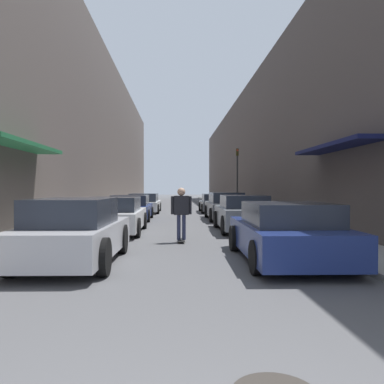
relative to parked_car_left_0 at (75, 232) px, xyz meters
name	(u,v)px	position (x,y,z in m)	size (l,w,h in m)	color
ground	(178,212)	(2.33, 16.49, -0.67)	(128.34, 128.34, 0.00)	#515154
curb_strip_left	(125,207)	(-1.96, 22.32, -0.61)	(1.80, 58.34, 0.12)	#A3A099
curb_strip_right	(230,207)	(6.62, 22.32, -0.61)	(1.80, 58.34, 0.12)	#A3A099
building_row_left	(88,134)	(-4.86, 22.32, 5.25)	(4.90, 58.34, 11.85)	#564C47
building_row_right	(265,150)	(9.52, 22.32, 4.02)	(4.90, 58.34, 9.39)	#564C47
parked_car_left_0	(75,232)	(0.00, 0.00, 0.00)	(1.86, 3.99, 1.40)	#B7B7BC
parked_car_left_1	(114,216)	(-0.05, 5.42, -0.05)	(2.09, 4.26, 1.29)	silver
parked_car_left_2	(131,208)	(-0.09, 10.82, -0.07)	(2.07, 4.00, 1.26)	navy
parked_car_left_3	(144,203)	(0.10, 16.55, -0.07)	(2.07, 4.76, 1.25)	silver
parked_car_right_0	(286,233)	(4.60, 0.12, -0.04)	(2.08, 4.34, 1.30)	navy
parked_car_right_1	(243,214)	(4.67, 5.84, -0.02)	(1.90, 4.10, 1.35)	gray
parked_car_right_2	(225,207)	(4.68, 10.79, 0.00)	(1.86, 4.61, 1.39)	#515459
parked_car_right_3	(215,203)	(4.77, 16.49, -0.08)	(2.00, 4.09, 1.22)	#515459
skateboarder	(181,209)	(2.32, 3.08, 0.32)	(0.62, 0.78, 1.62)	black
traffic_light	(237,173)	(6.04, 15.35, 1.87)	(0.16, 0.22, 3.97)	#2D2D2D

